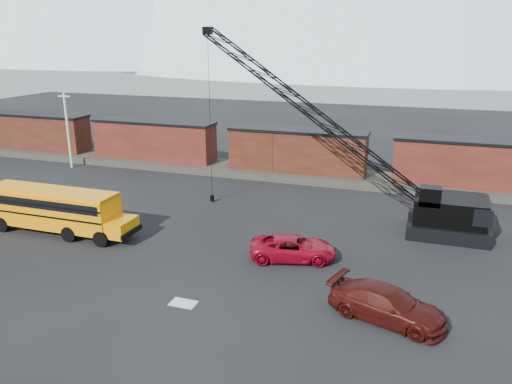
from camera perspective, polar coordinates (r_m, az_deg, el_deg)
ground at (r=30.73m, az=-5.74°, el=-8.86°), size 160.00×160.00×0.00m
gravel_berm at (r=50.17m, az=4.68°, el=2.08°), size 120.00×5.00×0.70m
boxcar_west_far at (r=65.08m, az=-23.88°, el=6.37°), size 13.70×3.10×4.17m
boxcar_west_near at (r=55.60m, az=-11.52°, el=5.85°), size 13.70×3.10×4.17m
boxcar_mid at (r=49.59m, az=4.75°, el=4.77°), size 13.70×3.10×4.17m
boxcar_east_near at (r=48.36m, az=23.46°, el=3.05°), size 13.70×3.10×4.17m
utility_pole at (r=56.67m, az=-20.72°, el=6.73°), size 1.40×0.24×8.00m
snow_patch at (r=27.37m, az=-8.31°, el=-12.46°), size 1.40×0.90×0.02m
school_bus at (r=38.25m, az=-21.87°, el=-1.80°), size 11.65×2.65×3.19m
red_pickup at (r=31.79m, az=4.27°, el=-6.39°), size 5.90×3.85×1.51m
maroon_suv at (r=26.14m, az=14.76°, el=-12.30°), size 6.31×3.99×1.70m
crawler_crane at (r=37.64m, az=7.67°, el=8.12°), size 22.06×4.20×14.44m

